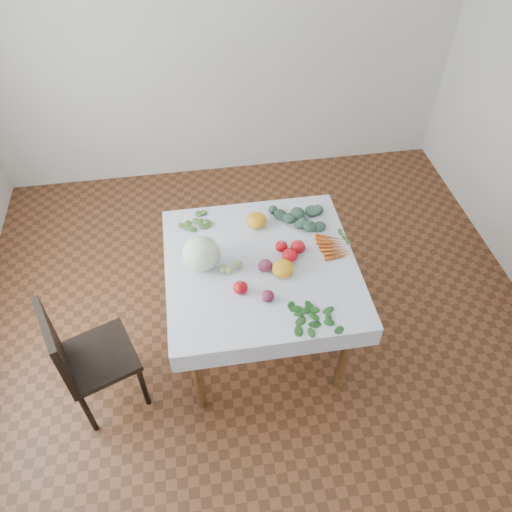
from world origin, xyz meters
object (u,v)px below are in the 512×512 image
at_px(table, 261,276).
at_px(cabbage, 201,254).
at_px(chair, 81,356).
at_px(carrot_bunch, 333,247).
at_px(heirloom_back, 256,220).

bearing_deg(table, cabbage, 172.42).
xyz_separation_m(table, cabbage, (-0.34, 0.05, 0.20)).
bearing_deg(table, chair, -164.08).
bearing_deg(cabbage, carrot_bunch, 1.20).
bearing_deg(carrot_bunch, chair, -166.44).
relative_size(cabbage, heirloom_back, 1.68).
distance_m(heirloom_back, carrot_bunch, 0.51).
bearing_deg(cabbage, heirloom_back, 38.08).
xyz_separation_m(chair, cabbage, (0.73, 0.35, 0.35)).
distance_m(table, cabbage, 0.40).
height_order(table, heirloom_back, heirloom_back).
xyz_separation_m(chair, heirloom_back, (1.10, 0.64, 0.30)).
relative_size(chair, cabbage, 4.01).
bearing_deg(carrot_bunch, table, -172.22).
distance_m(table, heirloom_back, 0.37).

